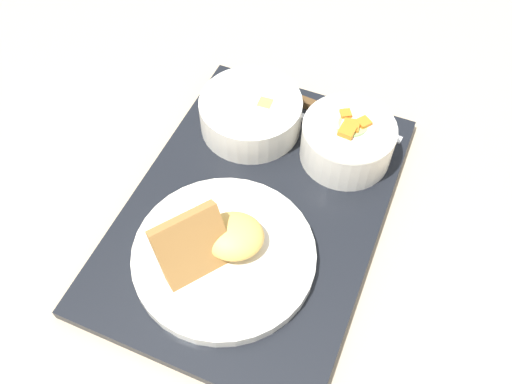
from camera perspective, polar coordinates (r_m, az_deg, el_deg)
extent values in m
plane|color=tan|center=(0.69, 0.00, -2.17)|extent=(4.00, 4.00, 0.00)
cube|color=black|center=(0.68, 0.00, -1.82)|extent=(0.48, 0.37, 0.02)
cylinder|color=silver|center=(0.71, 9.57, 5.27)|extent=(0.12, 0.12, 0.06)
torus|color=silver|center=(0.69, 9.85, 6.62)|extent=(0.12, 0.12, 0.01)
cylinder|color=#8EBC6B|center=(0.70, 10.09, 6.77)|extent=(0.05, 0.05, 0.02)
cylinder|color=#8EBC6B|center=(0.70, 10.90, 6.32)|extent=(0.05, 0.04, 0.02)
cylinder|color=#8EBC6B|center=(0.69, 11.15, 5.15)|extent=(0.06, 0.06, 0.02)
cylinder|color=#8EBC6B|center=(0.70, 9.93, 6.77)|extent=(0.05, 0.05, 0.01)
cube|color=orange|center=(0.68, 9.52, 6.14)|extent=(0.02, 0.02, 0.01)
cube|color=orange|center=(0.70, 11.24, 7.04)|extent=(0.02, 0.02, 0.01)
cube|color=orange|center=(0.71, 9.36, 7.86)|extent=(0.02, 0.02, 0.02)
cube|color=orange|center=(0.69, 9.94, 6.66)|extent=(0.02, 0.02, 0.01)
cube|color=orange|center=(0.69, 9.60, 6.37)|extent=(0.02, 0.02, 0.01)
cylinder|color=silver|center=(0.74, -0.56, 8.22)|extent=(0.14, 0.14, 0.05)
torus|color=silver|center=(0.73, -0.57, 9.37)|extent=(0.14, 0.14, 0.01)
cylinder|color=olive|center=(0.74, -0.56, 8.54)|extent=(0.12, 0.12, 0.03)
cube|color=tan|center=(0.73, 0.97, 9.06)|extent=(0.02, 0.02, 0.01)
cylinder|color=silver|center=(0.63, -3.37, -6.66)|extent=(0.21, 0.21, 0.02)
ellipsoid|color=#EAB756|center=(0.62, -2.40, -4.64)|extent=(0.07, 0.08, 0.03)
cube|color=#A37038|center=(0.60, -6.65, -5.83)|extent=(0.10, 0.09, 0.08)
cube|color=silver|center=(0.77, 10.64, 7.00)|extent=(0.04, 0.13, 0.00)
cube|color=#51381E|center=(0.79, 4.30, 9.69)|extent=(0.03, 0.06, 0.01)
ellipsoid|color=silver|center=(0.76, 7.96, 7.12)|extent=(0.04, 0.05, 0.01)
cube|color=silver|center=(0.77, 3.12, 8.27)|extent=(0.02, 0.09, 0.01)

